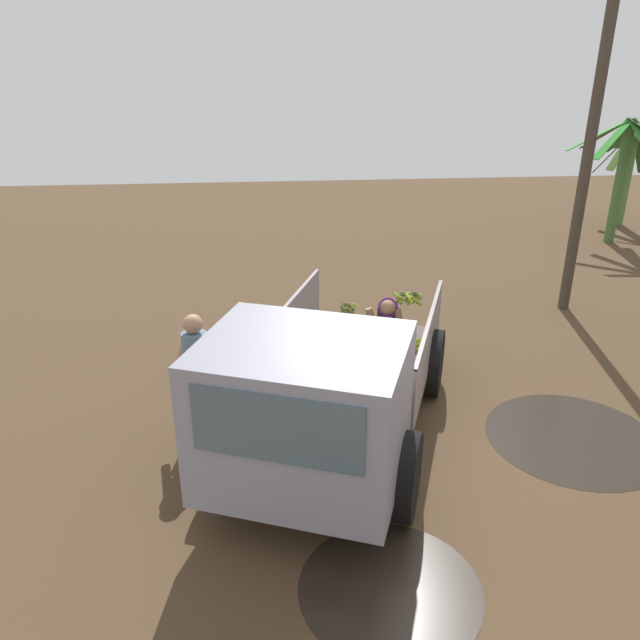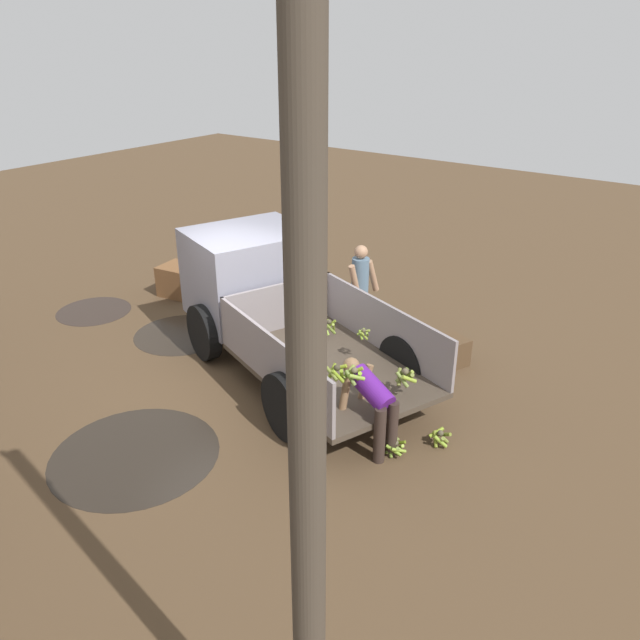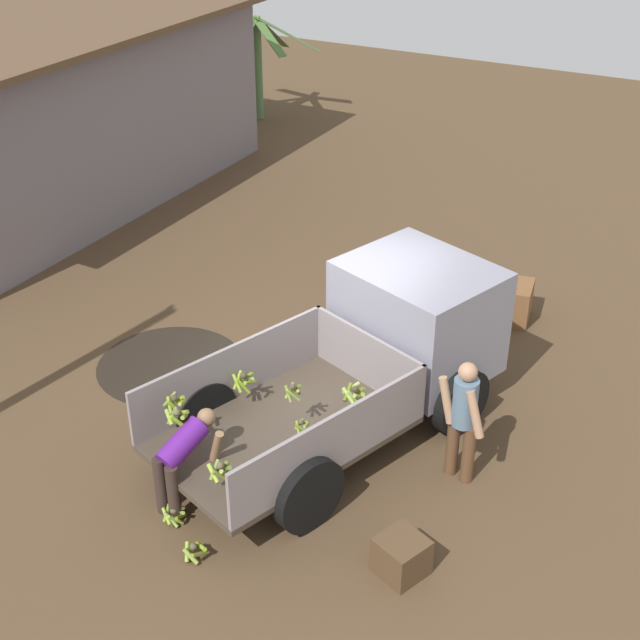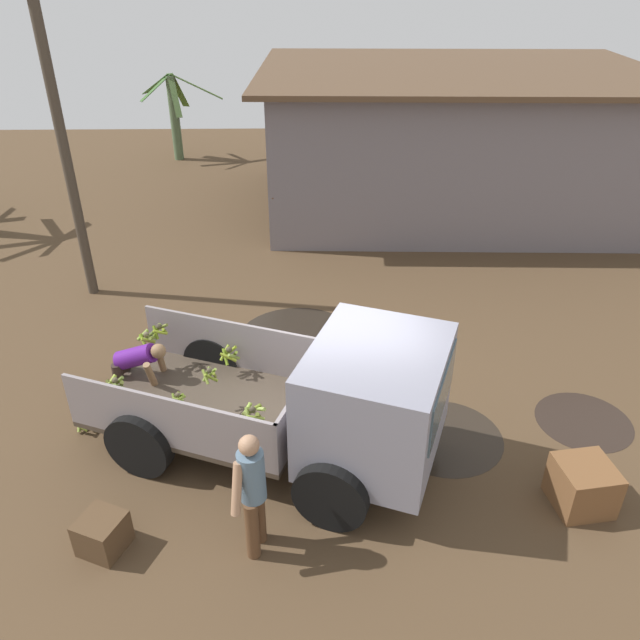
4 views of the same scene
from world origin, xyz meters
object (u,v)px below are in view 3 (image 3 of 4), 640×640
at_px(banana_bunch_on_ground_1, 174,514).
at_px(banana_bunch_on_ground_0, 194,550).
at_px(cargo_truck, 392,339).
at_px(wooden_crate_1, 509,301).
at_px(person_worker_loading, 182,456).
at_px(wooden_crate_0, 401,556).
at_px(person_foreground_visitor, 463,416).

bearing_deg(banana_bunch_on_ground_1, banana_bunch_on_ground_0, -125.14).
xyz_separation_m(cargo_truck, wooden_crate_1, (3.01, -0.78, -0.74)).
xyz_separation_m(cargo_truck, person_worker_loading, (-2.93, 1.36, -0.33)).
bearing_deg(person_worker_loading, wooden_crate_0, -72.24).
relative_size(banana_bunch_on_ground_0, banana_bunch_on_ground_1, 0.98).
bearing_deg(banana_bunch_on_ground_0, cargo_truck, -11.98).
distance_m(person_foreground_visitor, banana_bunch_on_ground_0, 3.47).
bearing_deg(banana_bunch_on_ground_1, wooden_crate_1, -18.31).
xyz_separation_m(wooden_crate_0, wooden_crate_1, (5.78, 0.54, 0.08)).
distance_m(person_worker_loading, banana_bunch_on_ground_0, 1.09).
xyz_separation_m(person_foreground_visitor, banana_bunch_on_ground_1, (-2.26, 2.65, -0.80)).
xyz_separation_m(person_worker_loading, banana_bunch_on_ground_1, (-0.33, -0.06, -0.59)).
distance_m(cargo_truck, banana_bunch_on_ground_0, 3.83).
bearing_deg(cargo_truck, person_worker_loading, 176.04).
xyz_separation_m(person_worker_loading, wooden_crate_0, (0.16, -2.68, -0.49)).
xyz_separation_m(person_foreground_visitor, banana_bunch_on_ground_0, (-2.63, 2.12, -0.80)).
height_order(cargo_truck, wooden_crate_1, cargo_truck).
relative_size(banana_bunch_on_ground_1, wooden_crate_0, 0.61).
height_order(banana_bunch_on_ground_1, wooden_crate_0, wooden_crate_0).
relative_size(person_foreground_visitor, banana_bunch_on_ground_1, 5.67).
distance_m(person_worker_loading, wooden_crate_1, 6.33).
bearing_deg(cargo_truck, banana_bunch_on_ground_1, 179.17).
xyz_separation_m(banana_bunch_on_ground_1, wooden_crate_0, (0.49, -2.62, 0.10)).
relative_size(person_worker_loading, banana_bunch_on_ground_0, 4.00).
height_order(cargo_truck, banana_bunch_on_ground_1, cargo_truck).
bearing_deg(wooden_crate_1, banana_bunch_on_ground_1, 161.69).
relative_size(person_worker_loading, wooden_crate_1, 1.73).
bearing_deg(person_foreground_visitor, banana_bunch_on_ground_1, -34.91).
height_order(person_foreground_visitor, person_worker_loading, person_foreground_visitor).
xyz_separation_m(person_foreground_visitor, wooden_crate_1, (4.02, 0.57, -0.62)).
bearing_deg(person_worker_loading, wooden_crate_1, -5.43).
distance_m(banana_bunch_on_ground_0, wooden_crate_0, 2.27).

